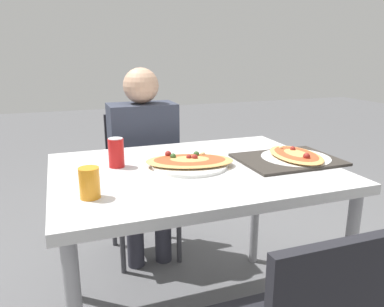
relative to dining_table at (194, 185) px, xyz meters
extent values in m
cube|color=silver|center=(0.00, 0.00, 0.06)|extent=(1.17, 0.87, 0.04)
cylinder|color=#99999E|center=(0.53, -0.38, -0.33)|extent=(0.05, 0.05, 0.73)
cylinder|color=#99999E|center=(-0.53, 0.38, -0.33)|extent=(0.05, 0.05, 0.73)
cylinder|color=#99999E|center=(0.53, 0.38, -0.33)|extent=(0.05, 0.05, 0.73)
cube|color=black|center=(-0.07, 0.69, -0.24)|extent=(0.40, 0.40, 0.04)
cube|color=black|center=(-0.07, 0.88, -0.02)|extent=(0.38, 0.03, 0.40)
cylinder|color=#38383D|center=(0.10, 0.52, -0.47)|extent=(0.03, 0.03, 0.44)
cylinder|color=#38383D|center=(-0.24, 0.52, -0.47)|extent=(0.03, 0.03, 0.44)
cylinder|color=#38383D|center=(0.10, 0.86, -0.47)|extent=(0.03, 0.03, 0.44)
cylinder|color=#38383D|center=(-0.24, 0.86, -0.47)|extent=(0.03, 0.03, 0.44)
cylinder|color=#2D2D38|center=(0.01, 0.58, -0.45)|extent=(0.10, 0.10, 0.48)
cylinder|color=#2D2D38|center=(-0.16, 0.58, -0.45)|extent=(0.10, 0.10, 0.48)
cube|color=#333847|center=(-0.07, 0.66, 0.03)|extent=(0.38, 0.22, 0.48)
sphere|color=tan|center=(-0.07, 0.66, 0.37)|extent=(0.20, 0.20, 0.20)
cylinder|color=white|center=(-0.01, 0.02, 0.09)|extent=(0.33, 0.33, 0.01)
ellipsoid|color=tan|center=(-0.01, 0.02, 0.10)|extent=(0.42, 0.31, 0.02)
ellipsoid|color=#C14C28|center=(-0.01, 0.02, 0.11)|extent=(0.34, 0.25, 0.01)
sphere|color=beige|center=(0.07, 0.07, 0.12)|extent=(0.02, 0.02, 0.02)
sphere|color=maroon|center=(0.01, 0.02, 0.12)|extent=(0.03, 0.03, 0.03)
sphere|color=#335928|center=(0.04, 0.07, 0.12)|extent=(0.03, 0.03, 0.03)
sphere|color=maroon|center=(-0.08, 0.11, 0.12)|extent=(0.03, 0.03, 0.03)
sphere|color=maroon|center=(-0.01, 0.03, 0.12)|extent=(0.02, 0.02, 0.02)
sphere|color=#335928|center=(-0.07, 0.07, 0.12)|extent=(0.03, 0.03, 0.03)
cylinder|color=red|center=(-0.30, 0.12, 0.14)|extent=(0.07, 0.07, 0.12)
cylinder|color=silver|center=(-0.30, 0.12, 0.20)|extent=(0.06, 0.06, 0.00)
cylinder|color=orange|center=(-0.44, -0.20, 0.13)|extent=(0.07, 0.07, 0.11)
cube|color=#332D28|center=(0.43, -0.05, 0.09)|extent=(0.43, 0.33, 0.01)
cylinder|color=white|center=(0.47, -0.05, 0.09)|extent=(0.31, 0.31, 0.01)
ellipsoid|color=tan|center=(0.47, -0.05, 0.10)|extent=(0.24, 0.35, 0.02)
ellipsoid|color=#C14C28|center=(0.47, -0.05, 0.11)|extent=(0.19, 0.29, 0.01)
sphere|color=beige|center=(0.46, 0.04, 0.12)|extent=(0.02, 0.02, 0.02)
sphere|color=maroon|center=(0.47, -0.13, 0.12)|extent=(0.03, 0.03, 0.03)
sphere|color=maroon|center=(0.49, 0.00, 0.12)|extent=(0.02, 0.02, 0.02)
camera|label=1|loc=(-0.52, -1.42, 0.56)|focal=35.00mm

